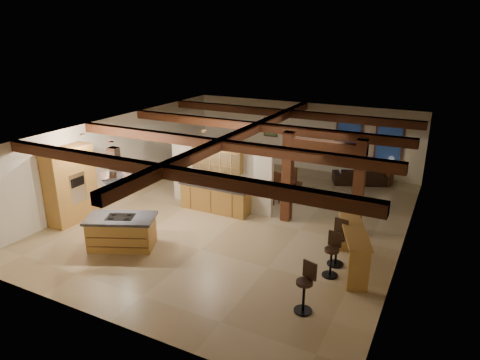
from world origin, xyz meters
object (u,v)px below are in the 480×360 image
(kitchen_island, at_px, (122,232))
(dining_table, at_px, (271,185))
(sofa, at_px, (360,176))
(bar_counter, at_px, (353,243))

(kitchen_island, xyz_separation_m, dining_table, (2.09, 5.73, -0.14))
(dining_table, distance_m, sofa, 3.83)
(dining_table, bearing_deg, kitchen_island, -126.49)
(kitchen_island, height_order, dining_table, kitchen_island)
(bar_counter, bearing_deg, kitchen_island, -164.16)
(kitchen_island, xyz_separation_m, bar_counter, (6.04, 1.71, 0.29))
(sofa, bearing_deg, kitchen_island, 37.23)
(kitchen_island, distance_m, dining_table, 6.10)
(sofa, height_order, bar_counter, bar_counter)
(sofa, relative_size, bar_counter, 0.97)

